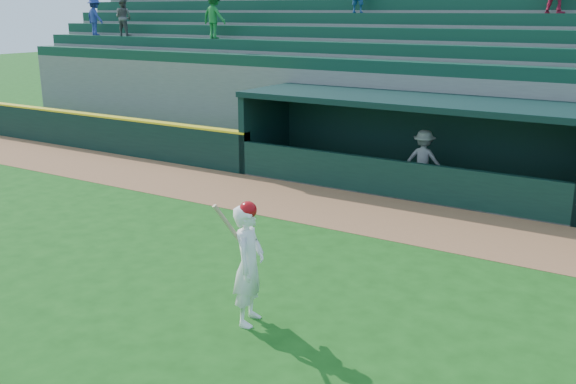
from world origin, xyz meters
name	(u,v)px	position (x,y,z in m)	size (l,w,h in m)	color
ground	(241,282)	(0.00, 0.00, 0.00)	(120.00, 120.00, 0.00)	#154B12
warning_track	(360,212)	(0.00, 4.90, 0.01)	(40.00, 3.00, 0.01)	brown
field_wall_left	(71,130)	(-12.25, 6.55, 0.60)	(15.50, 0.30, 1.20)	black
wall_stripe_left	(69,112)	(-12.25, 6.55, 1.23)	(15.50, 0.32, 0.06)	yellow
dugout_player_inside	(423,160)	(0.51, 7.72, 0.81)	(1.05, 0.60, 1.62)	#A3A39E
dugout	(411,136)	(0.00, 8.00, 1.36)	(9.40, 2.80, 2.46)	slate
stands	(463,83)	(-0.03, 12.57, 2.40)	(34.50, 6.25, 7.62)	slate
batter_at_plate	(249,263)	(1.01, -1.15, 0.98)	(0.65, 0.84, 1.98)	white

